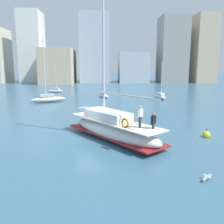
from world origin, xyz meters
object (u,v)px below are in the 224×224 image
Objects in this scene: seagull at (207,177)px; moored_sloop_near at (103,95)px; mooring_buoy at (206,135)px; moored_sloop_far at (48,98)px; main_sailboat at (113,128)px; moored_catamaran at (55,90)px; moored_cutter_left at (160,96)px.

moored_sloop_near is at bearing 98.07° from seagull.
moored_sloop_near is at bearing 107.05° from mooring_buoy.
moored_sloop_far reaches higher than seagull.
mooring_buoy is (7.66, 0.09, -0.72)m from main_sailboat.
mooring_buoy is at bearing -50.20° from moored_sloop_far.
main_sailboat reaches higher than seagull.
moored_sloop_far is (-9.05, -5.65, 0.17)m from moored_sloop_near.
moored_catamaran is 40.53m from mooring_buoy.
moored_sloop_far reaches higher than mooring_buoy.
moored_sloop_far is at bearing 116.37° from seagull.
mooring_buoy is (18.76, -35.92, -0.26)m from moored_catamaran.
moored_cutter_left is (10.17, -2.51, 0.02)m from moored_sloop_near.
mooring_buoy is at bearing 0.69° from main_sailboat.
moored_cutter_left reaches higher than moored_catamaran.
moored_catamaran is at bearing 137.71° from moored_sloop_near.
seagull is at bearing -58.85° from main_sailboat.
moored_catamaran is 6.95× the size of seagull.
moored_cutter_left is at bearing 84.78° from mooring_buoy.
main_sailboat reaches higher than moored_catamaran.
moored_sloop_far is 1.82× the size of moored_catamaran.
moored_cutter_left is 7.10× the size of mooring_buoy.
main_sailboat is 37.69m from moored_catamaran.
seagull is at bearing -113.92° from mooring_buoy.
moored_catamaran is 0.86× the size of moored_cutter_left.
moored_catamaran is at bearing 107.14° from main_sailboat.
moored_cutter_left is (9.82, 23.73, -0.42)m from main_sailboat.
moored_sloop_far is at bearing 114.57° from main_sailboat.
seagull is at bearing -81.93° from moored_sloop_near.
moored_sloop_far is 26.68m from mooring_buoy.
moored_catamaran is (-1.69, 15.43, -0.20)m from moored_sloop_far.
moored_cutter_left is at bearing 67.52° from main_sailboat.
moored_sloop_far is at bearing 129.80° from mooring_buoy.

